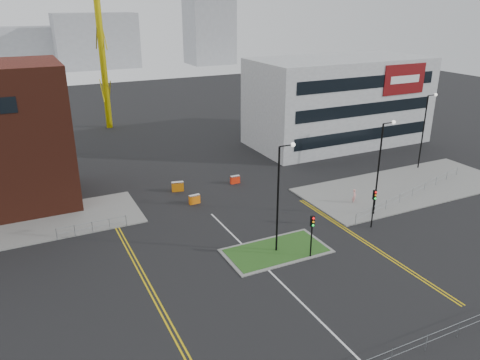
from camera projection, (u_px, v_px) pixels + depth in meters
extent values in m
plane|color=black|center=(311.00, 312.00, 31.00)|extent=(200.00, 200.00, 0.00)
cube|color=slate|center=(405.00, 187.00, 51.75)|extent=(24.00, 10.00, 0.12)
cube|color=slate|center=(276.00, 251.00, 38.51)|extent=(8.60, 4.60, 0.08)
cube|color=#224517|center=(276.00, 251.00, 38.50)|extent=(8.00, 4.00, 0.12)
cube|color=black|center=(8.00, 105.00, 39.75)|extent=(1.40, 0.10, 1.40)
cube|color=#A3A5A8|center=(338.00, 101.00, 66.36)|extent=(25.00, 12.00, 12.00)
cube|color=black|center=(364.00, 135.00, 62.56)|extent=(22.00, 0.10, 1.60)
cube|color=black|center=(367.00, 109.00, 61.31)|extent=(22.00, 0.10, 1.60)
cube|color=black|center=(369.00, 82.00, 60.05)|extent=(22.00, 0.10, 1.60)
cube|color=#670B0D|center=(405.00, 79.00, 62.47)|extent=(7.00, 0.15, 4.00)
cube|color=white|center=(405.00, 79.00, 62.39)|extent=(5.00, 0.05, 1.00)
cylinder|color=#BFAC0B|center=(99.00, 24.00, 70.56)|extent=(1.00, 1.00, 31.98)
cylinder|color=black|center=(278.00, 201.00, 36.91)|extent=(0.16, 0.16, 9.00)
cylinder|color=black|center=(286.00, 146.00, 35.55)|extent=(1.20, 0.10, 0.10)
sphere|color=silver|center=(293.00, 145.00, 35.79)|extent=(0.36, 0.36, 0.36)
cylinder|color=black|center=(378.00, 171.00, 43.52)|extent=(0.16, 0.16, 9.00)
cylinder|color=black|center=(389.00, 123.00, 42.15)|extent=(1.20, 0.10, 0.10)
sphere|color=silver|center=(394.00, 122.00, 42.40)|extent=(0.36, 0.36, 0.36)
cylinder|color=black|center=(423.00, 133.00, 55.98)|extent=(0.16, 0.16, 9.00)
cylinder|color=black|center=(432.00, 95.00, 54.61)|extent=(1.20, 0.10, 0.10)
sphere|color=silver|center=(436.00, 95.00, 54.86)|extent=(0.36, 0.36, 0.36)
cylinder|color=black|center=(311.00, 240.00, 37.13)|extent=(0.12, 0.12, 3.00)
cube|color=black|center=(312.00, 221.00, 36.52)|extent=(0.28, 0.22, 0.90)
sphere|color=red|center=(314.00, 218.00, 36.31)|extent=(0.18, 0.18, 0.18)
sphere|color=orange|center=(313.00, 222.00, 36.41)|extent=(0.18, 0.18, 0.18)
sphere|color=#0CCC33|center=(313.00, 225.00, 36.52)|extent=(0.18, 0.18, 0.18)
cylinder|color=black|center=(373.00, 212.00, 42.10)|extent=(0.12, 0.12, 3.00)
cube|color=black|center=(375.00, 195.00, 41.49)|extent=(0.28, 0.22, 0.90)
sphere|color=red|center=(376.00, 192.00, 41.27)|extent=(0.18, 0.18, 0.18)
sphere|color=orange|center=(376.00, 195.00, 41.38)|extent=(0.18, 0.18, 0.18)
sphere|color=#0CCC33|center=(375.00, 198.00, 41.48)|extent=(0.18, 0.18, 0.18)
cylinder|color=gray|center=(374.00, 357.00, 25.59)|extent=(24.00, 0.04, 0.04)
cylinder|color=gray|center=(92.00, 222.00, 41.19)|extent=(6.00, 0.04, 0.04)
cylinder|color=gray|center=(92.00, 227.00, 41.37)|extent=(6.00, 0.04, 0.04)
cylinder|color=gray|center=(57.00, 234.00, 40.14)|extent=(0.05, 0.05, 1.10)
cylinder|color=gray|center=(126.00, 221.00, 42.60)|extent=(0.05, 0.05, 1.10)
cylinder|color=gray|center=(413.00, 188.00, 48.68)|extent=(19.01, 5.04, 0.04)
cylinder|color=gray|center=(412.00, 193.00, 48.86)|extent=(19.01, 5.04, 0.04)
cylinder|color=gray|center=(356.00, 220.00, 42.86)|extent=(0.05, 0.05, 1.10)
cylinder|color=gray|center=(457.00, 172.00, 54.86)|extent=(0.05, 0.05, 1.10)
cube|color=silver|center=(295.00, 296.00, 32.67)|extent=(0.15, 30.00, 0.01)
cube|color=gold|center=(138.00, 271.00, 35.68)|extent=(0.12, 24.00, 0.01)
cube|color=gold|center=(142.00, 270.00, 35.80)|extent=(0.12, 24.00, 0.01)
cube|color=gold|center=(364.00, 242.00, 39.93)|extent=(0.12, 20.00, 0.01)
cube|color=gold|center=(367.00, 242.00, 40.05)|extent=(0.12, 20.00, 0.01)
cube|color=gray|center=(96.00, 41.00, 141.23)|extent=(24.00, 12.00, 16.00)
cube|color=gray|center=(209.00, 19.00, 149.27)|extent=(14.00, 12.00, 28.00)
cube|color=gray|center=(31.00, 47.00, 142.93)|extent=(30.00, 12.00, 12.00)
imported|color=pink|center=(354.00, 196.00, 47.39)|extent=(0.66, 0.65, 1.54)
cube|color=#C4680A|center=(178.00, 187.00, 50.51)|extent=(1.34, 0.68, 1.06)
cube|color=silver|center=(177.00, 182.00, 50.34)|extent=(1.34, 0.68, 0.13)
cube|color=orange|center=(194.00, 199.00, 47.42)|extent=(1.16, 0.46, 0.94)
cube|color=silver|center=(194.00, 195.00, 47.27)|extent=(1.16, 0.46, 0.11)
cube|color=#F92C0D|center=(235.00, 180.00, 52.72)|extent=(1.09, 0.37, 0.90)
cube|color=silver|center=(235.00, 176.00, 52.57)|extent=(1.09, 0.37, 0.11)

